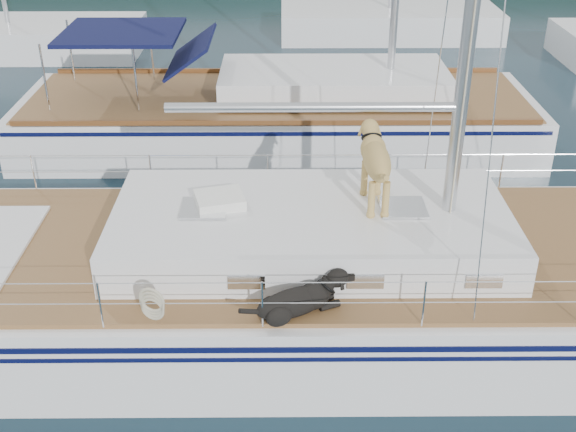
{
  "coord_description": "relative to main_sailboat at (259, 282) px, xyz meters",
  "views": [
    {
      "loc": [
        0.44,
        -8.34,
        6.2
      ],
      "look_at": [
        0.5,
        0.2,
        1.6
      ],
      "focal_mm": 45.0,
      "sensor_mm": 36.0,
      "label": 1
    }
  ],
  "objects": [
    {
      "name": "neighbor_sailboat",
      "position": [
        0.33,
        6.54,
        -0.05
      ],
      "size": [
        11.0,
        3.5,
        13.3
      ],
      "color": "white",
      "rests_on": "ground"
    },
    {
      "name": "bg_boat_west",
      "position": [
        -8.1,
        14.0,
        -0.23
      ],
      "size": [
        8.0,
        3.0,
        11.65
      ],
      "color": "white",
      "rests_on": "ground"
    },
    {
      "name": "ground",
      "position": [
        -0.1,
        0.0,
        -0.68
      ],
      "size": [
        120.0,
        120.0,
        0.0
      ],
      "primitive_type": "plane",
      "color": "black",
      "rests_on": "ground"
    },
    {
      "name": "bg_boat_center",
      "position": [
        3.9,
        16.0,
        -0.23
      ],
      "size": [
        7.2,
        3.0,
        11.65
      ],
      "color": "white",
      "rests_on": "ground"
    },
    {
      "name": "main_sailboat",
      "position": [
        0.0,
        0.0,
        0.0
      ],
      "size": [
        12.0,
        3.9,
        14.01
      ],
      "color": "white",
      "rests_on": "ground"
    }
  ]
}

